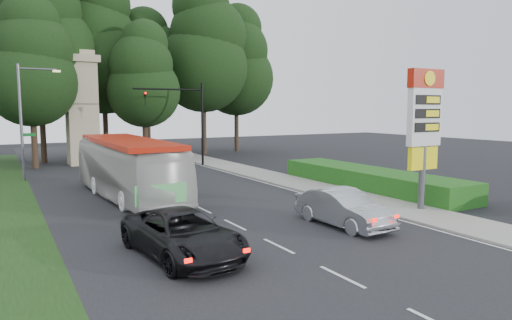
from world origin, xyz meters
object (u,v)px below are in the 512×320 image
monument (82,107)px  transit_bus (128,169)px  gas_station_pylon (424,120)px  sedan_silver (343,208)px  streetlight_signs (24,117)px  traffic_signal_mast (188,112)px  suv_charcoal (183,234)px

monument → transit_bus: monument is taller
gas_station_pylon → sedan_silver: 6.42m
gas_station_pylon → transit_bus: 15.75m
streetlight_signs → transit_bus: 11.13m
traffic_signal_mast → streetlight_signs: (-12.67, -1.99, -0.23)m
traffic_signal_mast → streetlight_signs: bearing=-171.1°
monument → sedan_silver: size_ratio=2.11×
streetlight_signs → sedan_silver: 23.44m
streetlight_signs → traffic_signal_mast: bearing=8.9°
traffic_signal_mast → sedan_silver: size_ratio=1.51×
traffic_signal_mast → streetlight_signs: size_ratio=0.90×
streetlight_signs → transit_bus: (4.55, -9.77, -2.78)m
gas_station_pylon → streetlight_signs: (-16.19, 20.01, -0.01)m
gas_station_pylon → traffic_signal_mast: bearing=99.1°
traffic_signal_mast → transit_bus: 14.60m
sedan_silver → suv_charcoal: (-7.35, -0.43, -0.00)m
gas_station_pylon → sedan_silver: bearing=-175.7°
gas_station_pylon → transit_bus: size_ratio=0.58×
monument → streetlight_signs: bearing=-122.0°
streetlight_signs → transit_bus: bearing=-65.0°
transit_bus → streetlight_signs: bearing=111.6°
streetlight_signs → sedan_silver: (10.93, -20.41, -3.65)m
gas_station_pylon → suv_charcoal: bearing=-176.3°
streetlight_signs → transit_bus: size_ratio=0.67×
traffic_signal_mast → sedan_silver: traffic_signal_mast is taller
gas_station_pylon → sedan_silver: size_ratio=1.44×
gas_station_pylon → streetlight_signs: size_ratio=0.86×
monument → suv_charcoal: bearing=-92.8°
transit_bus → suv_charcoal: size_ratio=2.12×
transit_bus → sedan_silver: bearing=-62.4°
gas_station_pylon → transit_bus: bearing=138.6°
streetlight_signs → sedan_silver: size_ratio=1.68×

